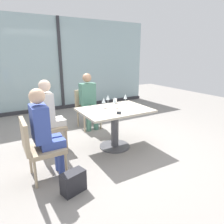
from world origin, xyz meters
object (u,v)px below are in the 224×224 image
at_px(person_near_window, 89,99).
at_px(wine_glass_2, 108,98).
at_px(chair_near_window, 87,106).
at_px(coffee_cup, 115,101).
at_px(handbag_0, 73,182).
at_px(wine_glass_1, 115,100).
at_px(chair_far_left, 45,124).
at_px(person_side_end, 45,130).
at_px(wine_glass_0, 125,97).
at_px(wine_glass_3, 104,101).
at_px(chair_side_end, 38,145).
at_px(dining_table_main, 115,119).
at_px(person_far_left, 51,112).
at_px(cell_phone_on_table, 119,113).

height_order(person_near_window, wine_glass_2, person_near_window).
xyz_separation_m(chair_near_window, coffee_cup, (0.22, -0.89, 0.28)).
relative_size(coffee_cup, handbag_0, 0.30).
relative_size(person_near_window, wine_glass_1, 6.81).
relative_size(chair_far_left, person_side_end, 0.69).
xyz_separation_m(person_side_end, wine_glass_0, (1.69, 0.61, 0.16)).
height_order(person_near_window, coffee_cup, person_near_window).
bearing_deg(wine_glass_2, person_near_window, 94.67).
relative_size(chair_near_window, wine_glass_3, 4.70).
bearing_deg(wine_glass_2, chair_side_end, -154.37).
bearing_deg(wine_glass_0, dining_table_main, -145.92).
bearing_deg(handbag_0, wine_glass_1, 23.59).
bearing_deg(wine_glass_2, person_side_end, -152.58).
bearing_deg(handbag_0, wine_glass_3, 30.82).
relative_size(wine_glass_2, handbag_0, 0.62).
height_order(wine_glass_2, handbag_0, wine_glass_2).
bearing_deg(wine_glass_1, wine_glass_3, 155.92).
xyz_separation_m(person_near_window, handbag_0, (-1.10, -1.99, -0.56)).
bearing_deg(coffee_cup, person_far_left, 173.93).
relative_size(chair_side_end, person_far_left, 0.69).
bearing_deg(person_far_left, chair_near_window, 37.06).
distance_m(person_near_window, handbag_0, 2.34).
bearing_deg(wine_glass_1, person_side_end, -162.07).
height_order(chair_near_window, cell_phone_on_table, chair_near_window).
height_order(wine_glass_0, handbag_0, wine_glass_0).
xyz_separation_m(person_side_end, wine_glass_3, (1.15, 0.51, 0.16)).
bearing_deg(coffee_cup, handbag_0, -137.62).
xyz_separation_m(chair_near_window, wine_glass_1, (0.06, -1.16, 0.37)).
xyz_separation_m(dining_table_main, chair_side_end, (-1.39, -0.33, -0.04)).
height_order(chair_near_window, chair_far_left, same).
xyz_separation_m(person_far_left, wine_glass_3, (0.88, -0.31, 0.16)).
bearing_deg(chair_side_end, coffee_cup, 23.38).
bearing_deg(person_far_left, wine_glass_1, -20.36).
relative_size(chair_near_window, cell_phone_on_table, 6.04).
bearing_deg(person_side_end, wine_glass_0, 19.78).
bearing_deg(chair_side_end, cell_phone_on_table, 3.36).
distance_m(wine_glass_0, wine_glass_1, 0.39).
bearing_deg(person_near_window, wine_glass_2, -85.33).
bearing_deg(dining_table_main, person_far_left, 153.77).
xyz_separation_m(coffee_cup, cell_phone_on_table, (-0.30, -0.62, -0.04)).
bearing_deg(wine_glass_1, coffee_cup, 57.84).
height_order(wine_glass_1, cell_phone_on_table, wine_glass_1).
bearing_deg(chair_near_window, person_far_left, -142.94).
bearing_deg(wine_glass_3, wine_glass_2, 44.06).
distance_m(wine_glass_3, coffee_cup, 0.40).
bearing_deg(wine_glass_0, chair_side_end, -161.34).
bearing_deg(wine_glass_0, person_near_window, 114.97).
xyz_separation_m(wine_glass_3, cell_phone_on_table, (0.05, -0.44, -0.13)).
relative_size(coffee_cup, cell_phone_on_table, 0.62).
height_order(chair_near_window, person_side_end, person_side_end).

